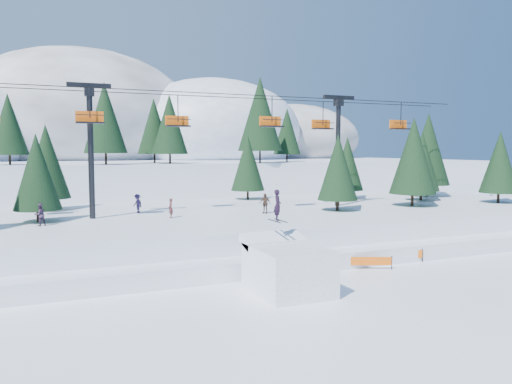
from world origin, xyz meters
name	(u,v)px	position (x,y,z in m)	size (l,w,h in m)	color
ground	(310,302)	(0.00, 0.00, 0.00)	(160.00, 160.00, 0.00)	white
mid_shelf	(205,227)	(0.00, 18.00, 1.25)	(70.00, 22.00, 2.50)	white
berm	(250,260)	(0.00, 8.00, 0.55)	(70.00, 6.00, 1.10)	white
mountain_ridge	(86,139)	(-5.07, 73.31, 9.65)	(119.00, 60.97, 26.46)	white
jump_kicker	(287,267)	(-0.26, 2.10, 1.37)	(3.70, 5.04, 5.52)	white
chairlift	(226,131)	(1.90, 18.05, 9.32)	(46.00, 3.21, 10.28)	black
conifer_stand	(234,159)	(3.04, 19.13, 6.93)	(63.32, 17.12, 9.42)	black
distant_skiers	(186,204)	(-1.60, 17.96, 3.29)	(27.75, 7.25, 1.67)	#483226
banner_near	(370,261)	(6.99, 4.52, 0.54)	(2.64, 1.15, 0.90)	black
banner_far	(403,254)	(10.34, 5.37, 0.54)	(2.71, 0.98, 0.90)	black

